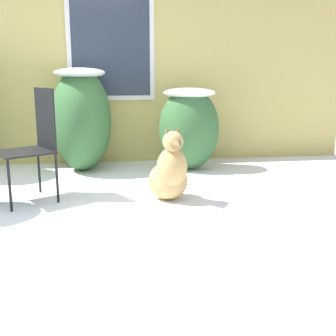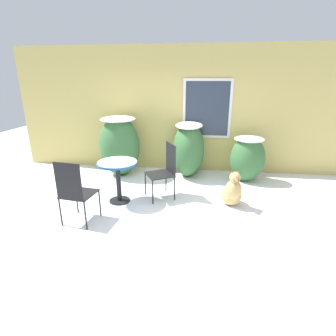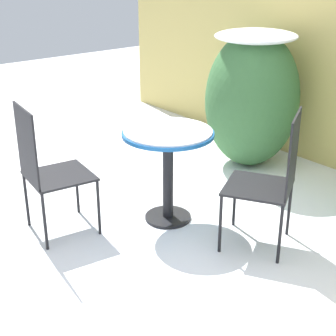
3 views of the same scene
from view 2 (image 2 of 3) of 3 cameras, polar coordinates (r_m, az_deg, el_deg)
The scene contains 9 objects.
ground_plane at distance 4.79m, azimuth -0.96°, elevation -8.56°, with size 16.00×16.00×0.00m, color white.
house_wall at distance 6.47m, azimuth 2.22°, elevation 12.43°, with size 8.00×0.10×2.96m.
shrub_left at distance 6.28m, azimuth -10.51°, elevation 5.02°, with size 0.93×0.98×1.39m.
shrub_middle at distance 6.14m, azimuth 4.48°, elevation 4.32°, with size 0.73×1.07×1.26m.
shrub_right at distance 6.09m, azimuth 16.93°, elevation 2.21°, with size 0.76×0.68×1.02m.
patio_table at distance 4.87m, azimuth -10.87°, elevation -0.55°, with size 0.74×0.74×0.79m.
patio_chair_near_table at distance 4.99m, azimuth -0.81°, elevation -0.22°, with size 0.65×0.65×1.06m.
patio_chair_far_side at distance 4.29m, azimuth -19.59°, elevation -4.67°, with size 0.53×0.53×1.06m.
dog at distance 4.89m, azimuth 13.77°, elevation -5.10°, with size 0.44×0.62×0.70m.
Camera 2 is at (0.64, -4.20, 2.21)m, focal length 28.00 mm.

